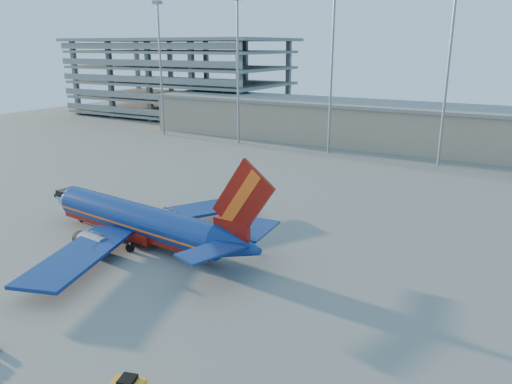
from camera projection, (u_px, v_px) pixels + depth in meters
ground at (210, 234)px, 53.86m from camera, size 220.00×220.00×0.00m
terminal_building at (425, 128)px, 96.03m from camera, size 122.00×16.00×8.50m
parking_garage at (180, 74)px, 141.75m from camera, size 62.00×32.00×21.40m
light_mast_row at (387, 58)px, 84.71m from camera, size 101.60×1.60×28.65m
aircraft_main at (143, 222)px, 50.83m from camera, size 31.58×30.24×10.70m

